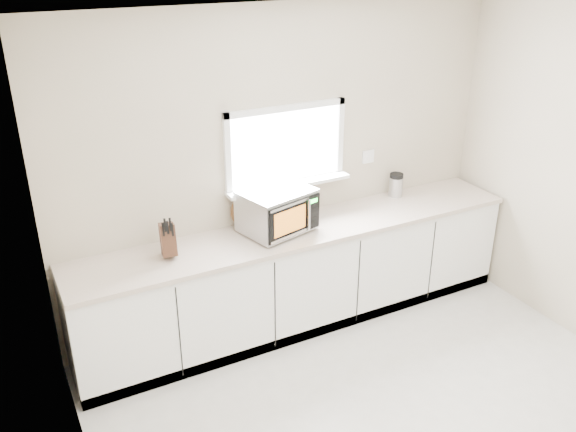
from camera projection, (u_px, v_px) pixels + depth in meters
back_wall at (285, 167)px, 5.15m from camera, size 4.00×0.17×2.70m
cabinets at (301, 277)px, 5.30m from camera, size 3.92×0.60×0.88m
countertop at (302, 230)px, 5.10m from camera, size 3.92×0.64×0.04m
microwave at (277, 210)px, 4.96m from camera, size 0.64×0.56×0.36m
knife_block at (168, 239)px, 4.59m from camera, size 0.15×0.25×0.33m
cutting_board at (246, 211)px, 5.07m from camera, size 0.27×0.07×0.27m
coffee_grinder at (396, 185)px, 5.68m from camera, size 0.15×0.15×0.23m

